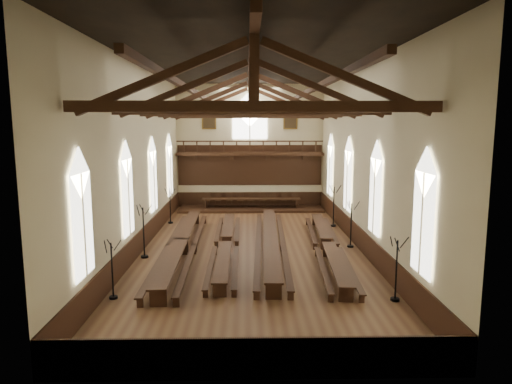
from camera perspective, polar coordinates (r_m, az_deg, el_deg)
ground at (r=25.39m, az=-0.56°, el=-7.11°), size 26.00×26.00×0.00m
room_walls at (r=24.44m, az=-0.59°, el=7.62°), size 26.00×26.00×26.00m
wainscot_band at (r=25.24m, az=-0.57°, el=-5.80°), size 12.00×26.00×1.20m
side_windows at (r=24.64m, az=-0.58°, el=1.29°), size 11.85×19.80×4.50m
end_window at (r=37.34m, az=-0.78°, el=9.15°), size 2.80×0.12×3.80m
minstrels_gallery at (r=37.22m, az=-0.77°, el=4.04°), size 11.80×1.24×3.70m
portraits at (r=37.34m, az=-0.78°, el=8.96°), size 7.75×0.09×1.45m
roof_trusses at (r=24.47m, az=-0.59°, el=11.74°), size 11.70×25.70×2.80m
refectory_row_a at (r=24.70m, az=-9.33°, el=-6.24°), size 1.81×15.08×0.82m
refectory_row_b at (r=24.87m, az=-3.78°, el=-6.27°), size 1.45×13.85×0.69m
refectory_row_c at (r=25.04m, az=1.86°, el=-5.95°), size 1.89×14.98×0.81m
refectory_row_d at (r=24.74m, az=8.96°, el=-6.38°), size 1.90×14.21×0.72m
dais at (r=36.48m, az=-0.60°, el=-2.10°), size 11.40×2.82×0.19m
high_table at (r=36.35m, az=-0.61°, el=-0.99°), size 7.85×0.95×0.73m
high_chairs at (r=37.12m, az=-0.62°, el=-0.82°), size 7.70×0.51×1.10m
candelabrum_left_near at (r=19.16m, az=-17.48°, el=-10.55°), size 0.66×0.74×2.40m
candelabrum_left_mid at (r=24.26m, az=-13.83°, el=-6.05°), size 0.78×0.85×2.79m
candelabrum_left_far at (r=32.09m, az=-10.65°, el=-2.56°), size 0.74×0.70×2.45m
candelabrum_right_near at (r=18.89m, az=17.07°, el=-10.64°), size 0.73×0.78×2.57m
candelabrum_right_mid at (r=26.08m, az=11.77°, el=-5.06°), size 0.77×0.78×2.63m
candelabrum_right_far at (r=31.01m, az=9.65°, el=-2.70°), size 0.83×0.84×2.82m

